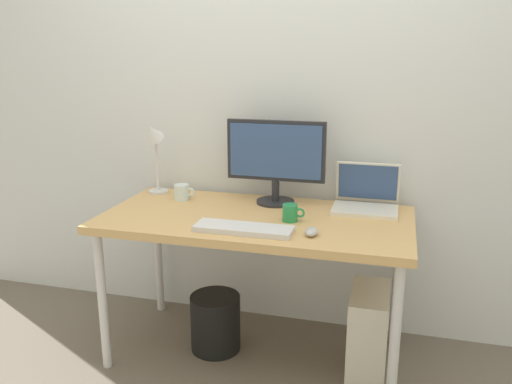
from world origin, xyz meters
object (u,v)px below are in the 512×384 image
at_px(wastebasket, 216,322).
at_px(glass_cup, 182,192).
at_px(computer_tower, 368,331).
at_px(laptop, 366,198).
at_px(keyboard, 244,229).
at_px(monitor, 276,157).
at_px(desk_lamp, 153,143).
at_px(mouse, 311,232).
at_px(desk, 256,228).
at_px(coffee_mug, 290,213).

bearing_deg(wastebasket, glass_cup, 142.93).
bearing_deg(glass_cup, computer_tower, -9.39).
distance_m(laptop, keyboard, 0.70).
bearing_deg(wastebasket, computer_tower, 0.94).
xyz_separation_m(monitor, glass_cup, (-0.50, -0.07, -0.21)).
height_order(desk_lamp, mouse, desk_lamp).
xyz_separation_m(desk, coffee_mug, (0.18, -0.04, 0.10)).
distance_m(desk_lamp, mouse, 1.08).
distance_m(desk, monitor, 0.39).
xyz_separation_m(desk, laptop, (0.51, 0.25, 0.12)).
distance_m(glass_cup, computer_tower, 1.19).
height_order(laptop, computer_tower, laptop).
height_order(monitor, coffee_mug, monitor).
xyz_separation_m(computer_tower, wastebasket, (-0.78, -0.01, -0.06)).
distance_m(monitor, laptop, 0.50).
relative_size(monitor, mouse, 5.70).
xyz_separation_m(keyboard, mouse, (0.30, 0.02, 0.01)).
bearing_deg(desk_lamp, computer_tower, -11.10).
bearing_deg(mouse, coffee_mug, 127.16).
xyz_separation_m(laptop, desk_lamp, (-1.15, -0.02, 0.23)).
relative_size(desk, laptop, 4.66).
distance_m(monitor, coffee_mug, 0.37).
bearing_deg(wastebasket, keyboard, -44.51).
height_order(coffee_mug, computer_tower, coffee_mug).
xyz_separation_m(desk_lamp, mouse, (0.95, -0.44, -0.27)).
height_order(monitor, wastebasket, monitor).
bearing_deg(desk_lamp, laptop, 0.79).
distance_m(desk, wastebasket, 0.58).
bearing_deg(glass_cup, mouse, -26.23).
relative_size(coffee_mug, glass_cup, 0.92).
height_order(monitor, keyboard, monitor).
bearing_deg(desk, laptop, 26.70).
xyz_separation_m(desk_lamp, glass_cup, (0.19, -0.07, -0.25)).
relative_size(monitor, keyboard, 1.17).
xyz_separation_m(laptop, mouse, (-0.20, -0.46, -0.04)).
distance_m(desk_lamp, keyboard, 0.85).
height_order(monitor, glass_cup, monitor).
xyz_separation_m(monitor, keyboard, (-0.03, -0.47, -0.24)).
bearing_deg(monitor, laptop, 1.99).
distance_m(desk, desk_lamp, 0.77).
distance_m(desk, keyboard, 0.24).
height_order(desk, computer_tower, desk).
relative_size(monitor, glass_cup, 4.42).
bearing_deg(wastebasket, desk, 3.18).
height_order(glass_cup, computer_tower, glass_cup).
distance_m(coffee_mug, glass_cup, 0.67).
distance_m(desk, computer_tower, 0.74).
bearing_deg(mouse, wastebasket, 159.63).
bearing_deg(laptop, desk, -153.30).
xyz_separation_m(mouse, computer_tower, (0.26, 0.21, -0.56)).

